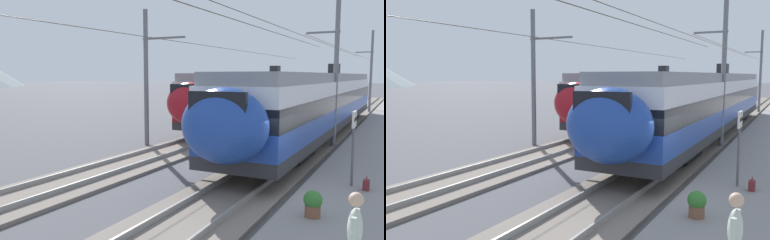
{
  "view_description": "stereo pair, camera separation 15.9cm",
  "coord_description": "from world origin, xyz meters",
  "views": [
    {
      "loc": [
        -11.67,
        -3.71,
        3.74
      ],
      "look_at": [
        1.44,
        3.32,
        2.08
      ],
      "focal_mm": 37.5,
      "sensor_mm": 36.0,
      "label": 1
    },
    {
      "loc": [
        -11.6,
        -3.85,
        3.74
      ],
      "look_at": [
        1.44,
        3.32,
        2.08
      ],
      "focal_mm": 37.5,
      "sensor_mm": 36.0,
      "label": 2
    }
  ],
  "objects": [
    {
      "name": "ground_plane",
      "position": [
        0.0,
        0.0,
        0.0
      ],
      "size": [
        400.0,
        400.0,
        0.0
      ],
      "primitive_type": "plane",
      "color": "#4C4C51"
    },
    {
      "name": "track_near",
      "position": [
        0.0,
        0.92,
        0.07
      ],
      "size": [
        120.0,
        3.0,
        0.28
      ],
      "color": "slate",
      "rests_on": "ground"
    },
    {
      "name": "track_far",
      "position": [
        0.0,
        6.34,
        0.07
      ],
      "size": [
        120.0,
        3.0,
        0.28
      ],
      "color": "slate",
      "rests_on": "ground"
    },
    {
      "name": "train_near_platform",
      "position": [
        13.32,
        0.92,
        2.23
      ],
      "size": [
        30.31,
        2.95,
        4.27
      ],
      "color": "#2D2D30",
      "rests_on": "track_near"
    },
    {
      "name": "train_far_track",
      "position": [
        18.09,
        6.34,
        2.22
      ],
      "size": [
        24.1,
        2.9,
        4.27
      ],
      "color": "#2D2D30",
      "rests_on": "track_far"
    },
    {
      "name": "catenary_mast_mid",
      "position": [
        9.86,
        -0.38,
        4.28
      ],
      "size": [
        46.02,
        1.69,
        8.29
      ],
      "color": "slate",
      "rests_on": "ground"
    },
    {
      "name": "catenary_mast_east",
      "position": [
        31.86,
        -0.37,
        4.21
      ],
      "size": [
        46.02,
        1.69,
        8.12
      ],
      "color": "slate",
      "rests_on": "ground"
    },
    {
      "name": "catenary_mast_far_side",
      "position": [
        6.03,
        8.37,
        3.8
      ],
      "size": [
        46.02,
        2.52,
        7.17
      ],
      "color": "slate",
      "rests_on": "ground"
    },
    {
      "name": "platform_sign",
      "position": [
        1.46,
        -2.33,
        2.02
      ],
      "size": [
        0.7,
        0.08,
        2.34
      ],
      "color": "#59595B",
      "rests_on": "platform_slab"
    },
    {
      "name": "passenger_walking",
      "position": [
        -5.36,
        -3.13,
        1.25
      ],
      "size": [
        0.53,
        0.22,
        1.69
      ],
      "color": "#383842",
      "rests_on": "platform_slab"
    },
    {
      "name": "handbag_near_sign",
      "position": [
        1.15,
        -2.78,
        0.46
      ],
      "size": [
        0.32,
        0.18,
        0.43
      ],
      "color": "maroon",
      "rests_on": "platform_slab"
    },
    {
      "name": "potted_plant_platform_edge",
      "position": [
        -1.98,
        -1.84,
        0.67
      ],
      "size": [
        0.45,
        0.45,
        0.66
      ],
      "color": "brown",
      "rests_on": "platform_slab"
    }
  ]
}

